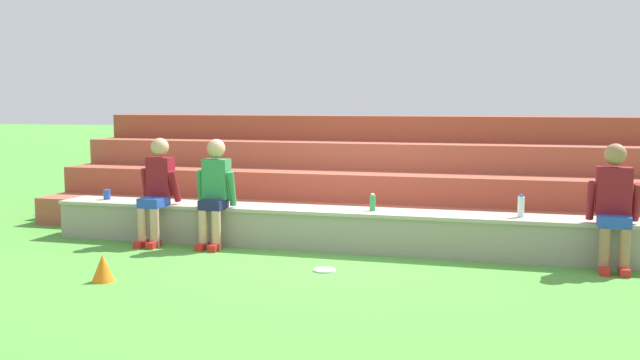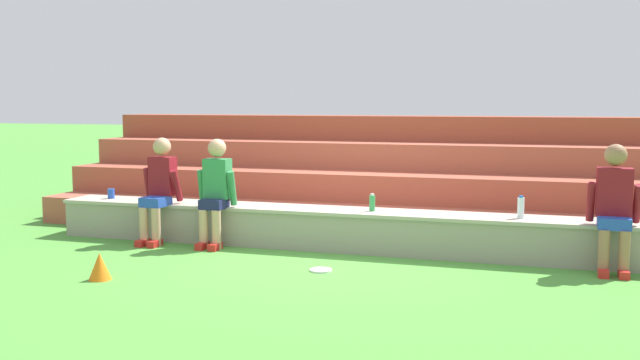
# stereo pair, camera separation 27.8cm
# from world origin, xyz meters

# --- Properties ---
(ground_plane) EXTENTS (80.00, 80.00, 0.00)m
(ground_plane) POSITION_xyz_m (0.00, 0.00, 0.00)
(ground_plane) COLOR #4C9338
(stone_seating_wall) EXTENTS (7.17, 0.59, 0.48)m
(stone_seating_wall) POSITION_xyz_m (0.00, 0.27, 0.25)
(stone_seating_wall) COLOR gray
(stone_seating_wall) RESTS_ON ground
(brick_bleachers) EXTENTS (9.04, 2.84, 1.53)m
(brick_bleachers) POSITION_xyz_m (0.00, 2.50, 0.58)
(brick_bleachers) COLOR #AB5440
(brick_bleachers) RESTS_ON ground
(person_far_left) EXTENTS (0.48, 0.59, 1.31)m
(person_far_left) POSITION_xyz_m (-2.17, -0.01, 0.69)
(person_far_left) COLOR tan
(person_far_left) RESTS_ON ground
(person_left_of_center) EXTENTS (0.49, 0.49, 1.31)m
(person_left_of_center) POSITION_xyz_m (-1.39, -0.03, 0.70)
(person_left_of_center) COLOR tan
(person_left_of_center) RESTS_ON ground
(person_center) EXTENTS (0.53, 0.53, 1.32)m
(person_center) POSITION_xyz_m (3.10, -0.01, 0.71)
(person_center) COLOR #996B4C
(person_center) RESTS_ON ground
(water_bottle_center_gap) EXTENTS (0.07, 0.07, 0.25)m
(water_bottle_center_gap) POSITION_xyz_m (2.17, 0.25, 0.60)
(water_bottle_center_gap) COLOR silver
(water_bottle_center_gap) RESTS_ON stone_seating_wall
(water_bottle_near_right) EXTENTS (0.07, 0.07, 0.21)m
(water_bottle_near_right) POSITION_xyz_m (0.49, 0.26, 0.57)
(water_bottle_near_right) COLOR green
(water_bottle_near_right) RESTS_ON stone_seating_wall
(plastic_cup_left_end) EXTENTS (0.09, 0.09, 0.13)m
(plastic_cup_left_end) POSITION_xyz_m (-3.07, 0.30, 0.54)
(plastic_cup_left_end) COLOR blue
(plastic_cup_left_end) RESTS_ON stone_seating_wall
(frisbee) EXTENTS (0.23, 0.23, 0.02)m
(frisbee) POSITION_xyz_m (0.21, -0.86, 0.01)
(frisbee) COLOR white
(frisbee) RESTS_ON ground
(sports_cone) EXTENTS (0.22, 0.22, 0.27)m
(sports_cone) POSITION_xyz_m (-1.77, -1.86, 0.14)
(sports_cone) COLOR orange
(sports_cone) RESTS_ON ground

